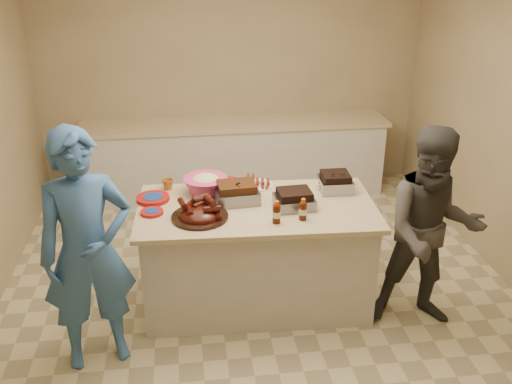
{
  "coord_description": "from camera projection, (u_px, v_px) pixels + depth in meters",
  "views": [
    {
      "loc": [
        -0.59,
        -4.16,
        2.9
      ],
      "look_at": [
        -0.04,
        -0.02,
        1.0
      ],
      "focal_mm": 40.0,
      "sensor_mm": 36.0,
      "label": 1
    }
  ],
  "objects": [
    {
      "name": "sauce_bowl",
      "position": [
        242.0,
        201.0,
        4.67
      ],
      "size": [
        0.13,
        0.05,
        0.13
      ],
      "primitive_type": "imported",
      "rotation": [
        0.0,
        0.0,
        -0.05
      ],
      "color": "silver",
      "rests_on": "island"
    },
    {
      "name": "plastic_cup",
      "position": [
        168.0,
        189.0,
        4.88
      ],
      "size": [
        0.1,
        0.1,
        0.1
      ],
      "primitive_type": "imported",
      "rotation": [
        0.0,
        0.0,
        -0.05
      ],
      "color": "#985919",
      "rests_on": "island"
    },
    {
      "name": "bbq_bottle_b",
      "position": [
        303.0,
        220.0,
        4.36
      ],
      "size": [
        0.06,
        0.06,
        0.18
      ],
      "primitive_type": "cylinder",
      "rotation": [
        0.0,
        0.0,
        -0.05
      ],
      "color": "#391104",
      "rests_on": "island"
    },
    {
      "name": "island",
      "position": [
        257.0,
        299.0,
        4.95
      ],
      "size": [
        1.95,
        1.09,
        0.9
      ],
      "primitive_type": null,
      "rotation": [
        0.0,
        0.0,
        -0.05
      ],
      "color": "beige",
      "rests_on": "ground"
    },
    {
      "name": "brisket_tray",
      "position": [
        294.0,
        207.0,
        4.56
      ],
      "size": [
        0.32,
        0.27,
        0.09
      ],
      "primitive_type": "cube",
      "rotation": [
        0.0,
        0.0,
        0.06
      ],
      "color": "black",
      "rests_on": "island"
    },
    {
      "name": "back_counter",
      "position": [
        235.0,
        158.0,
        6.82
      ],
      "size": [
        3.6,
        0.64,
        0.9
      ],
      "primitive_type": null,
      "color": "beige",
      "rests_on": "ground"
    },
    {
      "name": "room",
      "position": [
        260.0,
        295.0,
        5.02
      ],
      "size": [
        4.5,
        5.0,
        2.7
      ],
      "primitive_type": null,
      "color": "tan",
      "rests_on": "ground"
    },
    {
      "name": "mustard_bottle",
      "position": [
        238.0,
        197.0,
        4.73
      ],
      "size": [
        0.05,
        0.05,
        0.12
      ],
      "primitive_type": "cylinder",
      "rotation": [
        0.0,
        0.0,
        -0.05
      ],
      "color": "yellow",
      "rests_on": "island"
    },
    {
      "name": "basket_stack",
      "position": [
        223.0,
        188.0,
        4.9
      ],
      "size": [
        0.22,
        0.2,
        0.09
      ],
      "primitive_type": "cube",
      "rotation": [
        0.0,
        0.0,
        -0.39
      ],
      "color": "#99110E",
      "rests_on": "island"
    },
    {
      "name": "plate_stack_large",
      "position": [
        153.0,
        200.0,
        4.68
      ],
      "size": [
        0.28,
        0.28,
        0.03
      ],
      "primitive_type": "cylinder",
      "rotation": [
        0.0,
        0.0,
        -0.05
      ],
      "color": "#99110E",
      "rests_on": "island"
    },
    {
      "name": "pulled_pork_tray",
      "position": [
        237.0,
        202.0,
        4.65
      ],
      "size": [
        0.37,
        0.29,
        0.11
      ],
      "primitive_type": "cube",
      "rotation": [
        0.0,
        0.0,
        0.08
      ],
      "color": "#47230F",
      "rests_on": "island"
    },
    {
      "name": "mac_cheese_dish",
      "position": [
        331.0,
        186.0,
        4.93
      ],
      "size": [
        0.3,
        0.25,
        0.07
      ],
      "primitive_type": "cube",
      "rotation": [
        0.0,
        0.0,
        -0.23
      ],
      "color": "orange",
      "rests_on": "island"
    },
    {
      "name": "coleslaw_bowl",
      "position": [
        206.0,
        194.0,
        4.79
      ],
      "size": [
        0.39,
        0.39,
        0.25
      ],
      "primitive_type": null,
      "rotation": [
        0.0,
        0.0,
        -0.05
      ],
      "color": "#CB3979",
      "rests_on": "island"
    },
    {
      "name": "rib_platter",
      "position": [
        200.0,
        218.0,
        4.39
      ],
      "size": [
        0.56,
        0.56,
        0.18
      ],
      "primitive_type": null,
      "rotation": [
        0.0,
        0.0,
        -0.32
      ],
      "color": "#3B0D06",
      "rests_on": "island"
    },
    {
      "name": "bbq_bottle_a",
      "position": [
        276.0,
        223.0,
        4.31
      ],
      "size": [
        0.06,
        0.06,
        0.18
      ],
      "primitive_type": "cylinder",
      "rotation": [
        0.0,
        0.0,
        -0.05
      ],
      "color": "#391104",
      "rests_on": "island"
    },
    {
      "name": "guest_blue",
      "position": [
        102.0,
        355.0,
        4.3
      ],
      "size": [
        1.09,
        1.9,
        0.43
      ],
      "primitive_type": "imported",
      "rotation": [
        0.0,
        0.0,
        0.26
      ],
      "color": "#3968AB",
      "rests_on": "ground"
    },
    {
      "name": "roasting_pan",
      "position": [
        335.0,
        190.0,
        4.86
      ],
      "size": [
        0.28,
        0.28,
        0.11
      ],
      "primitive_type": "cube",
      "rotation": [
        0.0,
        0.0,
        -0.03
      ],
      "color": "gray",
      "rests_on": "island"
    },
    {
      "name": "guest_gray",
      "position": [
        419.0,
        318.0,
        4.71
      ],
      "size": [
        1.08,
        1.76,
        0.62
      ],
      "primitive_type": "imported",
      "rotation": [
        0.0,
        0.0,
        -0.18
      ],
      "color": "#46433F",
      "rests_on": "ground"
    },
    {
      "name": "plate_stack_small",
      "position": [
        152.0,
        214.0,
        4.45
      ],
      "size": [
        0.19,
        0.19,
        0.02
      ],
      "primitive_type": "cylinder",
      "rotation": [
        0.0,
        0.0,
        -0.05
      ],
      "color": "#99110E",
      "rests_on": "island"
    },
    {
      "name": "sausage_plate",
      "position": [
        258.0,
        186.0,
        4.95
      ],
      "size": [
        0.33,
        0.33,
        0.05
      ],
      "primitive_type": "cylinder",
      "rotation": [
        0.0,
        0.0,
        -0.23
      ],
      "color": "silver",
      "rests_on": "island"
    }
  ]
}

